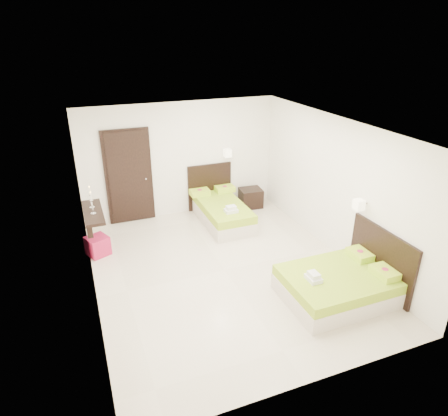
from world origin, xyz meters
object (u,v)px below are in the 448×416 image
object	(u,v)px
nightstand	(251,198)
bed_single	(221,210)
bed_double	(341,283)
ottoman	(98,246)

from	to	relation	value
nightstand	bed_single	bearing A→B (deg)	-147.18
bed_double	bed_single	bearing A→B (deg)	103.32
bed_double	nightstand	world-z (taller)	bed_double
ottoman	bed_single	bearing A→B (deg)	10.62
bed_single	bed_double	world-z (taller)	bed_single
bed_single	bed_double	bearing A→B (deg)	-76.68
bed_double	nightstand	xyz separation A→B (m)	(0.17, 3.85, -0.03)
bed_single	nightstand	bearing A→B (deg)	27.56
bed_single	nightstand	world-z (taller)	bed_single
bed_double	nightstand	bearing A→B (deg)	87.41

